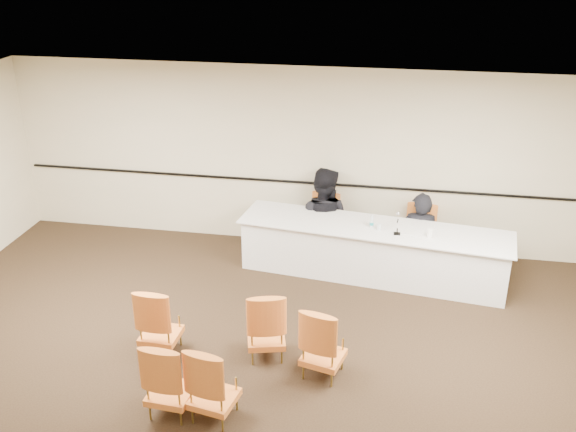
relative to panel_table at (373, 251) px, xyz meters
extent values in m
plane|color=black|center=(-1.15, -3.03, -0.41)|extent=(10.00, 10.00, 0.00)
plane|color=white|center=(-1.15, -3.03, 2.59)|extent=(10.00, 10.00, 0.00)
cube|color=beige|center=(-1.15, 0.97, 1.09)|extent=(10.00, 0.04, 3.00)
cube|color=black|center=(-1.15, 0.93, 0.69)|extent=(9.80, 0.04, 0.03)
imported|color=black|center=(0.69, 0.51, -0.05)|extent=(0.64, 0.44, 1.71)
imported|color=black|center=(-0.86, 0.71, 0.07)|extent=(1.09, 0.93, 1.94)
cube|color=white|center=(0.47, -0.09, 0.41)|extent=(0.31, 0.23, 0.00)
cylinder|color=silver|center=(0.08, -0.10, 0.46)|extent=(0.09, 0.09, 0.10)
cylinder|color=white|center=(0.81, -0.23, 0.48)|extent=(0.11, 0.11, 0.13)
camera|label=1|loc=(0.28, -8.83, 4.48)|focal=40.00mm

